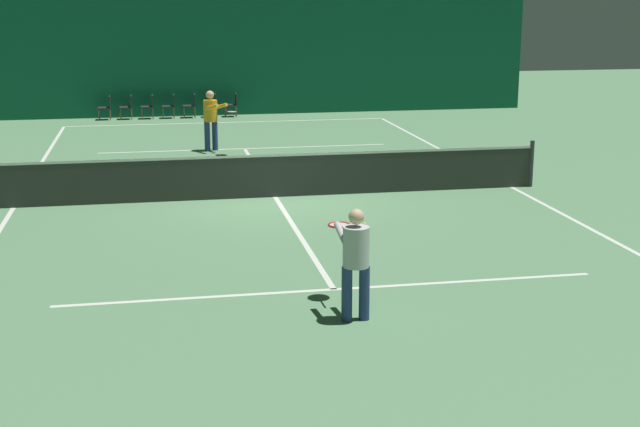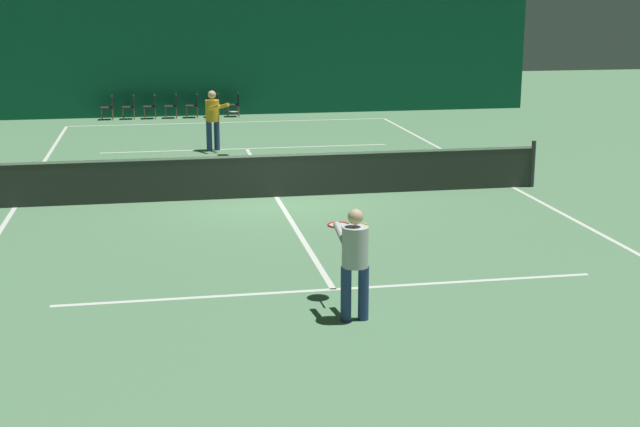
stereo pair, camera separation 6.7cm
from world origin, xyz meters
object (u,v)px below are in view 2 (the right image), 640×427
(courtside_chair_0, at_px, (109,106))
(courtside_chair_6, at_px, (235,103))
(player_far, at_px, (213,116))
(courtside_chair_5, at_px, (215,104))
(courtside_chair_3, at_px, (173,105))
(player_near, at_px, (354,255))
(courtside_chair_1, at_px, (131,105))
(tennis_net, at_px, (276,174))
(courtside_chair_4, at_px, (194,104))
(tennis_ball, at_px, (365,224))
(courtside_chair_2, at_px, (152,105))

(courtside_chair_0, bearing_deg, courtside_chair_6, 90.00)
(player_far, xyz_separation_m, courtside_chair_5, (0.51, 7.16, -0.50))
(courtside_chair_3, bearing_deg, player_near, 5.28)
(courtside_chair_0, relative_size, courtside_chair_1, 1.00)
(tennis_net, distance_m, courtside_chair_4, 13.43)
(courtside_chair_0, xyz_separation_m, courtside_chair_3, (2.23, 0.00, 0.00))
(courtside_chair_4, xyz_separation_m, tennis_ball, (2.52, -16.17, -0.45))
(tennis_net, relative_size, courtside_chair_6, 14.29)
(courtside_chair_1, xyz_separation_m, courtside_chair_6, (3.72, 0.00, 0.00))
(player_near, distance_m, courtside_chair_4, 21.09)
(tennis_ball, bearing_deg, player_far, 104.18)
(player_far, xyz_separation_m, courtside_chair_2, (-1.72, 7.16, -0.50))
(tennis_net, height_order, courtside_chair_6, tennis_net)
(courtside_chair_4, bearing_deg, tennis_ball, 8.85)
(courtside_chair_4, bearing_deg, courtside_chair_2, -90.00)
(player_near, bearing_deg, courtside_chair_2, 5.69)
(tennis_net, height_order, courtside_chair_3, tennis_net)
(tennis_net, distance_m, player_near, 7.69)
(tennis_net, xyz_separation_m, courtside_chair_2, (-2.66, 13.38, -0.03))
(courtside_chair_3, xyz_separation_m, courtside_chair_6, (2.23, 0.00, 0.00))
(player_near, xyz_separation_m, player_far, (-0.96, 13.90, 0.08))
(courtside_chair_4, distance_m, courtside_chair_6, 1.49)
(tennis_net, height_order, player_near, player_near)
(tennis_net, distance_m, courtside_chair_6, 13.38)
(player_near, distance_m, courtside_chair_6, 21.06)
(courtside_chair_1, bearing_deg, courtside_chair_3, 90.00)
(courtside_chair_0, relative_size, tennis_ball, 12.73)
(player_near, height_order, courtside_chair_0, player_near)
(courtside_chair_3, bearing_deg, tennis_net, 8.15)
(courtside_chair_2, xyz_separation_m, courtside_chair_3, (0.74, 0.00, 0.00))
(courtside_chair_5, bearing_deg, courtside_chair_2, -90.00)
(player_far, distance_m, courtside_chair_2, 7.38)
(tennis_ball, bearing_deg, courtside_chair_5, 96.26)
(tennis_ball, bearing_deg, tennis_net, 115.69)
(player_near, xyz_separation_m, courtside_chair_3, (-1.94, 21.05, -0.42))
(player_far, bearing_deg, courtside_chair_5, 143.95)
(player_near, height_order, courtside_chair_3, player_near)
(player_far, height_order, courtside_chair_3, player_far)
(player_near, height_order, courtside_chair_5, player_near)
(courtside_chair_4, bearing_deg, player_far, 1.90)
(tennis_net, distance_m, courtside_chair_2, 13.64)
(player_near, distance_m, courtside_chair_1, 21.34)
(courtside_chair_1, distance_m, tennis_ball, 16.86)
(courtside_chair_3, xyz_separation_m, tennis_ball, (3.26, -16.17, -0.45))
(player_far, height_order, courtside_chair_2, player_far)
(tennis_net, xyz_separation_m, courtside_chair_6, (0.31, 13.38, -0.03))
(courtside_chair_2, bearing_deg, tennis_ball, 13.90)
(courtside_chair_3, bearing_deg, courtside_chair_1, -90.00)
(player_near, relative_size, courtside_chair_6, 1.86)
(tennis_net, height_order, courtside_chair_2, tennis_net)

